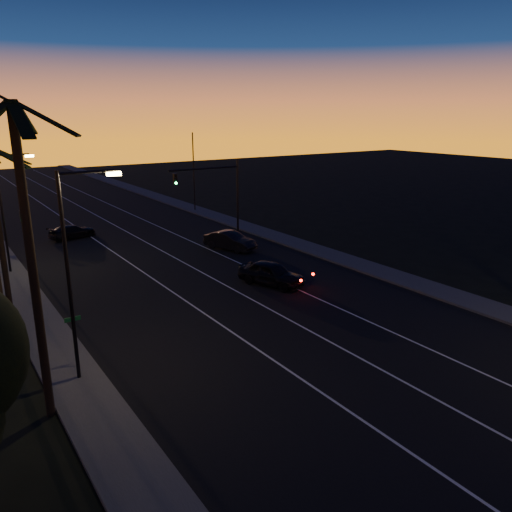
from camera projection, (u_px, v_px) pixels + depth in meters
road at (199, 275)px, 35.38m from camera, size 20.00×170.00×0.01m
sidewalk_left at (29, 307)px, 29.35m from camera, size 2.40×170.00×0.16m
sidewalk_right at (319, 251)px, 41.36m from camera, size 2.40×170.00×0.16m
lane_stripe_left at (159, 283)px, 33.76m from camera, size 0.12×160.00×0.01m
lane_stripe_mid at (205, 274)px, 35.64m from camera, size 0.12×160.00×0.01m
lane_stripe_right at (246, 266)px, 37.52m from camera, size 0.12×160.00×0.01m
palm_near at (28, 235)px, 17.10m from camera, size 4.25×4.16×11.53m
streetlight_left_near at (74, 261)px, 20.20m from camera, size 2.55×0.26×9.00m
streetlight_left_far at (6, 203)px, 34.64m from camera, size 2.55×0.26×8.50m
street_sign at (74, 336)px, 21.95m from camera, size 0.70×0.06×2.60m
signal_mast at (216, 184)px, 45.86m from camera, size 7.10×0.41×7.00m
signal_post at (23, 227)px, 37.45m from camera, size 0.28×0.37×4.20m
far_pole_right at (194, 172)px, 57.59m from camera, size 0.14×0.14×9.00m
lead_car at (271, 273)px, 33.29m from camera, size 3.50×5.41×1.57m
right_car at (230, 241)px, 41.94m from camera, size 3.15×4.88×1.52m
cross_car at (72, 232)px, 45.76m from camera, size 4.60×2.90×1.24m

